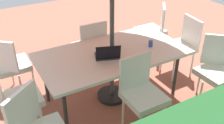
{
  "coord_description": "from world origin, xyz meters",
  "views": [
    {
      "loc": [
        1.55,
        2.71,
        2.46
      ],
      "look_at": [
        0.0,
        0.0,
        0.61
      ],
      "focal_mm": 41.81,
      "sensor_mm": 36.0,
      "label": 1
    }
  ],
  "objects_px": {
    "chair_east": "(15,96)",
    "chair_southwest": "(154,28)",
    "chair_southeast": "(10,64)",
    "cup": "(151,44)",
    "chair_north": "(141,91)",
    "chair_south": "(90,45)",
    "laptop": "(108,55)",
    "chair_northwest": "(217,68)",
    "dining_table": "(112,56)",
    "chair_west": "(182,44)"
  },
  "relations": [
    {
      "from": "chair_south",
      "to": "laptop",
      "type": "relative_size",
      "value": 2.54
    },
    {
      "from": "chair_southwest",
      "to": "chair_north",
      "type": "bearing_deg",
      "value": -4.26
    },
    {
      "from": "chair_southeast",
      "to": "chair_north",
      "type": "height_order",
      "value": "same"
    },
    {
      "from": "dining_table",
      "to": "chair_northwest",
      "type": "height_order",
      "value": "chair_northwest"
    },
    {
      "from": "dining_table",
      "to": "chair_east",
      "type": "height_order",
      "value": "chair_east"
    },
    {
      "from": "chair_northwest",
      "to": "cup",
      "type": "bearing_deg",
      "value": 179.13
    },
    {
      "from": "chair_north",
      "to": "chair_south",
      "type": "relative_size",
      "value": 1.0
    },
    {
      "from": "cup",
      "to": "chair_west",
      "type": "bearing_deg",
      "value": -169.77
    },
    {
      "from": "cup",
      "to": "chair_south",
      "type": "bearing_deg",
      "value": -56.62
    },
    {
      "from": "chair_west",
      "to": "cup",
      "type": "xyz_separation_m",
      "value": [
        0.77,
        0.14,
        0.26
      ]
    },
    {
      "from": "chair_northwest",
      "to": "cup",
      "type": "height_order",
      "value": "chair_northwest"
    },
    {
      "from": "chair_northwest",
      "to": "chair_southeast",
      "type": "distance_m",
      "value": 2.91
    },
    {
      "from": "chair_southeast",
      "to": "chair_southwest",
      "type": "distance_m",
      "value": 2.57
    },
    {
      "from": "chair_south",
      "to": "chair_east",
      "type": "relative_size",
      "value": 1.0
    },
    {
      "from": "chair_south",
      "to": "chair_east",
      "type": "bearing_deg",
      "value": 30.48
    },
    {
      "from": "chair_southeast",
      "to": "chair_southwest",
      "type": "relative_size",
      "value": 1.0
    },
    {
      "from": "dining_table",
      "to": "cup",
      "type": "xyz_separation_m",
      "value": [
        -0.56,
        0.12,
        0.09
      ]
    },
    {
      "from": "chair_southeast",
      "to": "chair_north",
      "type": "relative_size",
      "value": 1.0
    },
    {
      "from": "chair_south",
      "to": "chair_southwest",
      "type": "relative_size",
      "value": 1.0
    },
    {
      "from": "chair_west",
      "to": "chair_north",
      "type": "relative_size",
      "value": 1.0
    },
    {
      "from": "chair_northwest",
      "to": "chair_southwest",
      "type": "distance_m",
      "value": 1.55
    },
    {
      "from": "chair_northwest",
      "to": "chair_north",
      "type": "height_order",
      "value": "same"
    },
    {
      "from": "chair_east",
      "to": "chair_southwest",
      "type": "height_order",
      "value": "same"
    },
    {
      "from": "chair_southeast",
      "to": "chair_south",
      "type": "height_order",
      "value": "same"
    },
    {
      "from": "chair_northwest",
      "to": "cup",
      "type": "distance_m",
      "value": 0.97
    },
    {
      "from": "chair_north",
      "to": "laptop",
      "type": "bearing_deg",
      "value": 102.06
    },
    {
      "from": "chair_northwest",
      "to": "laptop",
      "type": "height_order",
      "value": "chair_northwest"
    },
    {
      "from": "laptop",
      "to": "chair_west",
      "type": "bearing_deg",
      "value": -154.7
    },
    {
      "from": "chair_northwest",
      "to": "chair_west",
      "type": "relative_size",
      "value": 1.0
    },
    {
      "from": "chair_east",
      "to": "laptop",
      "type": "xyz_separation_m",
      "value": [
        -1.21,
        0.08,
        0.26
      ]
    },
    {
      "from": "chair_southeast",
      "to": "cup",
      "type": "xyz_separation_m",
      "value": [
        -1.8,
        0.88,
        0.26
      ]
    },
    {
      "from": "cup",
      "to": "chair_north",
      "type": "bearing_deg",
      "value": 46.3
    },
    {
      "from": "laptop",
      "to": "chair_north",
      "type": "bearing_deg",
      "value": 124.31
    },
    {
      "from": "chair_northwest",
      "to": "chair_north",
      "type": "distance_m",
      "value": 1.22
    },
    {
      "from": "chair_east",
      "to": "chair_southwest",
      "type": "bearing_deg",
      "value": -67.55
    },
    {
      "from": "chair_south",
      "to": "laptop",
      "type": "xyz_separation_m",
      "value": [
        0.14,
        0.82,
        0.26
      ]
    },
    {
      "from": "chair_northwest",
      "to": "chair_southwest",
      "type": "relative_size",
      "value": 1.0
    },
    {
      "from": "chair_southeast",
      "to": "laptop",
      "type": "distance_m",
      "value": 1.43
    },
    {
      "from": "chair_northwest",
      "to": "laptop",
      "type": "bearing_deg",
      "value": -163.01
    },
    {
      "from": "chair_north",
      "to": "chair_southwest",
      "type": "bearing_deg",
      "value": 46.27
    },
    {
      "from": "chair_southeast",
      "to": "laptop",
      "type": "height_order",
      "value": "chair_southeast"
    },
    {
      "from": "chair_northwest",
      "to": "chair_southwest",
      "type": "xyz_separation_m",
      "value": [
        -0.09,
        -1.54,
        0.0
      ]
    },
    {
      "from": "chair_east",
      "to": "chair_southwest",
      "type": "relative_size",
      "value": 1.0
    },
    {
      "from": "dining_table",
      "to": "chair_west",
      "type": "distance_m",
      "value": 1.34
    },
    {
      "from": "laptop",
      "to": "cup",
      "type": "bearing_deg",
      "value": -160.87
    },
    {
      "from": "chair_north",
      "to": "cup",
      "type": "height_order",
      "value": "chair_north"
    },
    {
      "from": "chair_north",
      "to": "laptop",
      "type": "xyz_separation_m",
      "value": [
        0.14,
        -0.58,
        0.26
      ]
    },
    {
      "from": "chair_east",
      "to": "dining_table",
      "type": "bearing_deg",
      "value": -83.08
    },
    {
      "from": "chair_north",
      "to": "chair_south",
      "type": "height_order",
      "value": "same"
    },
    {
      "from": "chair_west",
      "to": "chair_southwest",
      "type": "xyz_separation_m",
      "value": [
        -0.0,
        -0.75,
        0.0
      ]
    }
  ]
}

